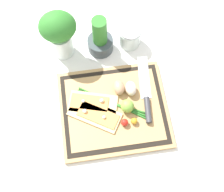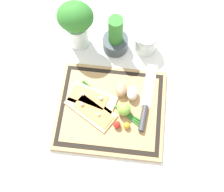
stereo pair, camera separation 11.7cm
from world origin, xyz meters
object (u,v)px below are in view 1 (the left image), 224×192
Objects in this scene: knife at (147,99)px; herb_pot at (100,40)px; pizza_slice_far at (92,103)px; sauce_jar at (130,37)px; pizza_slice_near at (95,114)px; egg_pink at (131,88)px; cherry_tomato_red at (125,122)px; lime at (127,106)px; cherry_tomato_yellow at (134,121)px; egg_brown at (119,87)px; herb_glass at (59,32)px.

herb_pot is at bearing 117.98° from knife.
pizza_slice_far is 0.32m from sauce_jar.
egg_pink is (0.15, 0.08, 0.02)m from pizza_slice_near.
pizza_slice_far is 7.32× the size of cherry_tomato_red.
pizza_slice_near is 0.20m from knife.
lime reaches higher than pizza_slice_near.
cherry_tomato_yellow is at bearing 1.44° from cherry_tomato_red.
cherry_tomato_yellow is 0.27× the size of sauce_jar.
pizza_slice_far is 1.07× the size of herb_pot.
egg_brown is at bearing -109.56° from sauce_jar.
cherry_tomato_red is 0.42m from herb_glass.
pizza_slice_far is 3.33× the size of egg_brown.
cherry_tomato_red is (-0.04, -0.13, -0.01)m from egg_pink.
cherry_tomato_red reaches higher than knife.
egg_pink is (0.04, -0.01, 0.00)m from egg_brown.
herb_glass is at bearing 136.96° from knife.
pizza_slice_near is at bearing -171.25° from knife.
knife is 1.24× the size of herb_glass.
cherry_tomato_red is at bearing -108.17° from lime.
egg_brown is 1.18× the size of lime.
cherry_tomato_red is (-0.10, -0.08, 0.01)m from knife.
knife is 10.47× the size of cherry_tomato_red.
cherry_tomato_red is at bearing -90.35° from egg_brown.
pizza_slice_near is 8.59× the size of cherry_tomato_yellow.
pizza_slice_near is 0.12m from lime.
egg_pink is 0.32× the size of herb_pot.
pizza_slice_far is 2.19× the size of sauce_jar.
lime is (0.12, 0.01, 0.02)m from pizza_slice_near.
pizza_slice_far is 0.26m from herb_pot.
cherry_tomato_red reaches higher than pizza_slice_near.
lime is 0.56× the size of sauce_jar.
egg_pink is 2.20× the size of cherry_tomato_red.
lime is at bearing -77.26° from egg_brown.
sauce_jar is (0.08, 0.22, -0.00)m from egg_brown.
sauce_jar is (0.06, 0.30, -0.01)m from lime.
pizza_slice_far is 3.92× the size of lime.
egg_pink is at bearing -43.29° from herb_glass.
herb_pot is at bearing 111.97° from egg_pink.
knife is 0.42m from herb_glass.
pizza_slice_near is 0.31m from herb_pot.
knife is at bearing -86.10° from sauce_jar.
egg_pink is at bearing -68.03° from herb_pot.
egg_brown is (-0.10, 0.06, 0.01)m from knife.
herb_pot is (-0.04, 0.35, 0.03)m from cherry_tomato_red.
herb_pot reaches higher than knife.
herb_glass is at bearing 108.92° from pizza_slice_far.
egg_brown is at bearing 104.15° from cherry_tomato_yellow.
egg_pink is 0.26× the size of herb_glass.
pizza_slice_near is 0.92× the size of herb_glass.
egg_brown reaches higher than cherry_tomato_yellow.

